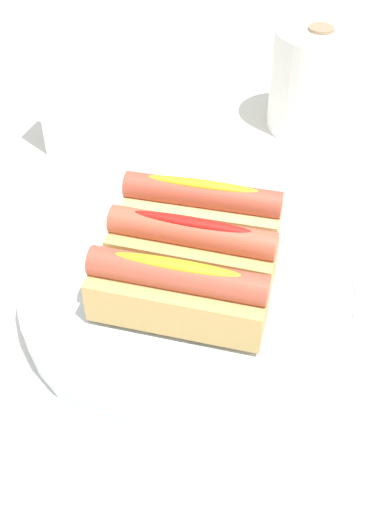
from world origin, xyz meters
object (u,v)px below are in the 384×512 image
object	(u,v)px
serving_bowl	(192,284)
hotdog_side	(204,212)
paper_towel_roll	(314,80)
hotdog_back	(192,250)
napkin_box	(88,100)
hotdog_front	(178,293)

from	to	relation	value
serving_bowl	hotdog_side	xyz separation A→B (m)	(-0.02, 0.05, 0.04)
serving_bowl	hotdog_side	bearing A→B (deg)	109.35
paper_towel_roll	hotdog_back	bearing A→B (deg)	-84.03
hotdog_side	napkin_box	world-z (taller)	napkin_box
serving_bowl	paper_towel_roll	xyz separation A→B (m)	(-0.04, 0.35, 0.05)
napkin_box	hotdog_side	bearing A→B (deg)	-36.69
hotdog_back	paper_towel_roll	distance (m)	0.35
hotdog_front	paper_towel_roll	xyz separation A→B (m)	(-0.05, 0.40, 0.00)
hotdog_back	hotdog_side	bearing A→B (deg)	109.35
hotdog_side	hotdog_back	bearing A→B (deg)	-70.65
serving_bowl	hotdog_back	distance (m)	0.04
hotdog_back	serving_bowl	bearing A→B (deg)	20.56
serving_bowl	hotdog_front	bearing A→B (deg)	-70.65
hotdog_front	hotdog_back	world-z (taller)	same
hotdog_front	hotdog_side	xyz separation A→B (m)	(-0.04, 0.10, 0.00)
hotdog_front	paper_towel_roll	distance (m)	0.41
hotdog_front	napkin_box	world-z (taller)	napkin_box
serving_bowl	napkin_box	world-z (taller)	napkin_box
hotdog_back	napkin_box	xyz separation A→B (m)	(-0.24, 0.15, 0.01)
hotdog_front	napkin_box	xyz separation A→B (m)	(-0.25, 0.20, 0.01)
hotdog_side	napkin_box	size ratio (longest dim) A/B	1.05
paper_towel_roll	serving_bowl	bearing A→B (deg)	-84.03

